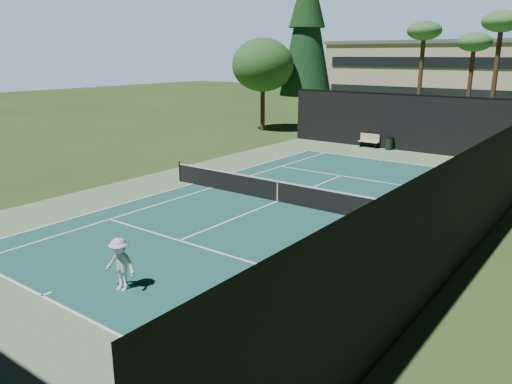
{
  "coord_description": "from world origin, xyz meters",
  "views": [
    {
      "loc": [
        12.66,
        -18.55,
        6.67
      ],
      "look_at": [
        1.0,
        -3.0,
        1.3
      ],
      "focal_mm": 35.0,
      "sensor_mm": 36.0,
      "label": 1
    }
  ],
  "objects_px": {
    "park_bench": "(369,140)",
    "player": "(120,264)",
    "tennis_net": "(277,190)",
    "tennis_ball_d": "(210,173)",
    "trash_bin": "(389,143)",
    "tennis_ball_b": "(283,178)",
    "tennis_ball_c": "(334,183)"
  },
  "relations": [
    {
      "from": "player",
      "to": "tennis_ball_d",
      "type": "xyz_separation_m",
      "value": [
        -7.84,
        12.55,
        -0.77
      ]
    },
    {
      "from": "player",
      "to": "tennis_ball_b",
      "type": "bearing_deg",
      "value": 95.11
    },
    {
      "from": "tennis_net",
      "to": "trash_bin",
      "type": "height_order",
      "value": "tennis_net"
    },
    {
      "from": "tennis_ball_c",
      "to": "park_bench",
      "type": "relative_size",
      "value": 0.05
    },
    {
      "from": "player",
      "to": "tennis_ball_c",
      "type": "height_order",
      "value": "player"
    },
    {
      "from": "tennis_net",
      "to": "tennis_ball_d",
      "type": "bearing_deg",
      "value": 159.85
    },
    {
      "from": "tennis_ball_b",
      "to": "tennis_ball_d",
      "type": "distance_m",
      "value": 4.4
    },
    {
      "from": "tennis_net",
      "to": "trash_bin",
      "type": "relative_size",
      "value": 13.65
    },
    {
      "from": "park_bench",
      "to": "player",
      "type": "bearing_deg",
      "value": -81.11
    },
    {
      "from": "player",
      "to": "trash_bin",
      "type": "relative_size",
      "value": 1.7
    },
    {
      "from": "tennis_ball_b",
      "to": "trash_bin",
      "type": "xyz_separation_m",
      "value": [
        1.2,
        11.91,
        0.44
      ]
    },
    {
      "from": "tennis_net",
      "to": "tennis_ball_c",
      "type": "xyz_separation_m",
      "value": [
        0.51,
        4.58,
        -0.52
      ]
    },
    {
      "from": "tennis_ball_c",
      "to": "tennis_ball_d",
      "type": "bearing_deg",
      "value": -161.82
    },
    {
      "from": "park_bench",
      "to": "trash_bin",
      "type": "distance_m",
      "value": 1.56
    },
    {
      "from": "park_bench",
      "to": "trash_bin",
      "type": "relative_size",
      "value": 1.59
    },
    {
      "from": "park_bench",
      "to": "trash_bin",
      "type": "xyz_separation_m",
      "value": [
        1.56,
        -0.02,
        -0.07
      ]
    },
    {
      "from": "tennis_ball_c",
      "to": "trash_bin",
      "type": "xyz_separation_m",
      "value": [
        -1.52,
        11.14,
        0.44
      ]
    },
    {
      "from": "tennis_ball_b",
      "to": "park_bench",
      "type": "height_order",
      "value": "park_bench"
    },
    {
      "from": "tennis_net",
      "to": "trash_bin",
      "type": "xyz_separation_m",
      "value": [
        -1.01,
        15.73,
        -0.08
      ]
    },
    {
      "from": "trash_bin",
      "to": "tennis_ball_b",
      "type": "bearing_deg",
      "value": -95.77
    },
    {
      "from": "tennis_net",
      "to": "tennis_ball_d",
      "type": "height_order",
      "value": "tennis_net"
    },
    {
      "from": "tennis_ball_c",
      "to": "player",
      "type": "bearing_deg",
      "value": -86.2
    },
    {
      "from": "tennis_ball_b",
      "to": "tennis_ball_d",
      "type": "relative_size",
      "value": 1.05
    },
    {
      "from": "player",
      "to": "tennis_ball_d",
      "type": "bearing_deg",
      "value": 112.32
    },
    {
      "from": "park_bench",
      "to": "tennis_ball_c",
      "type": "bearing_deg",
      "value": -74.59
    },
    {
      "from": "tennis_net",
      "to": "tennis_ball_b",
      "type": "bearing_deg",
      "value": 120.09
    },
    {
      "from": "tennis_ball_b",
      "to": "park_bench",
      "type": "distance_m",
      "value": 11.94
    },
    {
      "from": "tennis_ball_c",
      "to": "tennis_ball_d",
      "type": "relative_size",
      "value": 0.97
    },
    {
      "from": "trash_bin",
      "to": "player",
      "type": "bearing_deg",
      "value": -84.5
    },
    {
      "from": "player",
      "to": "park_bench",
      "type": "height_order",
      "value": "player"
    },
    {
      "from": "tennis_ball_b",
      "to": "tennis_ball_d",
      "type": "xyz_separation_m",
      "value": [
        -4.14,
        -1.49,
        -0.0
      ]
    },
    {
      "from": "park_bench",
      "to": "trash_bin",
      "type": "height_order",
      "value": "park_bench"
    }
  ]
}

